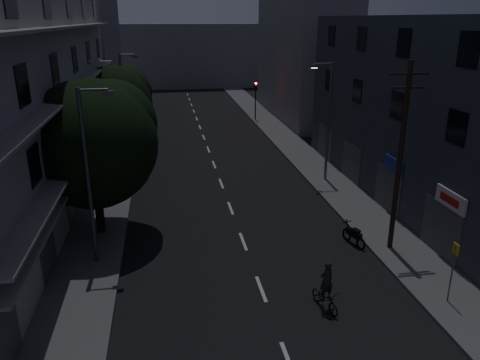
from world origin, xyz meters
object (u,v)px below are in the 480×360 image
object	(u,v)px
motorcycle	(354,236)
cyclist	(326,293)
utility_pole	(400,155)
bus_stop_sign	(454,262)

from	to	relation	value
motorcycle	cyclist	world-z (taller)	cyclist
utility_pole	cyclist	distance (m)	7.63
utility_pole	cyclist	bearing A→B (deg)	-138.70
utility_pole	motorcycle	bearing A→B (deg)	150.40
utility_pole	motorcycle	size ratio (longest dim) A/B	5.13
cyclist	motorcycle	bearing A→B (deg)	40.32
bus_stop_sign	cyclist	xyz separation A→B (m)	(-4.93, 0.52, -1.19)
bus_stop_sign	motorcycle	bearing A→B (deg)	106.48
utility_pole	bus_stop_sign	bearing A→B (deg)	-88.46
bus_stop_sign	cyclist	bearing A→B (deg)	174.01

